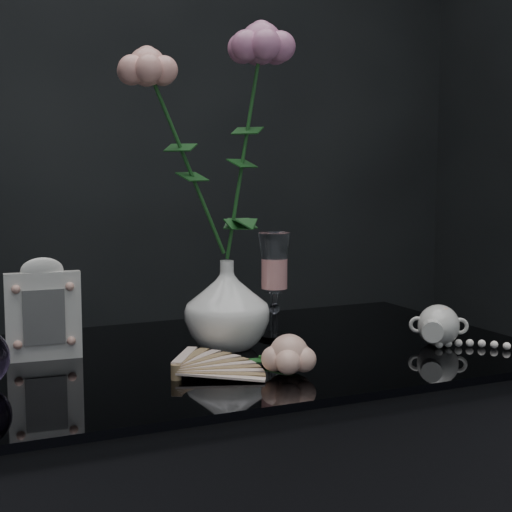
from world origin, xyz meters
name	(u,v)px	position (x,y,z in m)	size (l,w,h in m)	color
vase	(227,305)	(0.04, 0.07, 0.83)	(0.14, 0.14, 0.15)	white
wine_glass	(274,286)	(0.14, 0.11, 0.85)	(0.06, 0.06, 0.19)	white
picture_frame	(43,309)	(-0.25, 0.12, 0.84)	(0.12, 0.09, 0.16)	silver
paper_fan	(176,371)	(-0.10, -0.07, 0.78)	(0.25, 0.20, 0.03)	beige
loose_rose	(289,354)	(0.05, -0.11, 0.79)	(0.13, 0.17, 0.06)	#F0B29B
pearl_jar	(439,324)	(0.37, -0.05, 0.80)	(0.24, 0.25, 0.07)	silver
roses	(216,133)	(0.02, 0.07, 1.11)	(0.28, 0.12, 0.44)	#ED9E92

